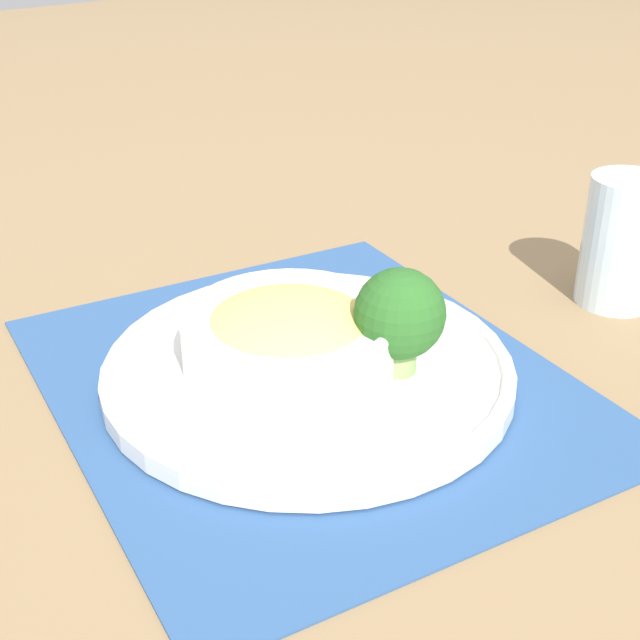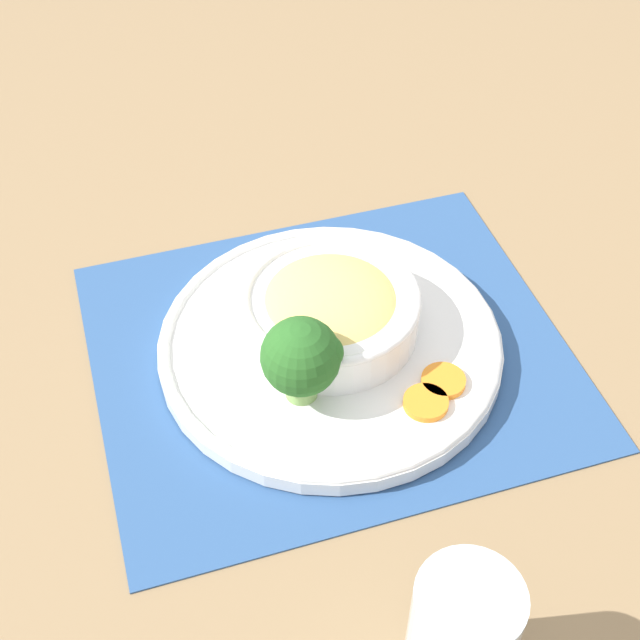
% 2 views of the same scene
% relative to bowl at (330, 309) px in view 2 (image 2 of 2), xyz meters
% --- Properties ---
extents(ground_plane, '(4.00, 4.00, 0.00)m').
position_rel_bowl_xyz_m(ground_plane, '(0.01, 0.01, -0.05)').
color(ground_plane, '#8C704C').
extents(placemat, '(0.50, 0.44, 0.00)m').
position_rel_bowl_xyz_m(placemat, '(0.01, 0.01, -0.05)').
color(placemat, '#2D5184').
rests_on(placemat, ground_plane).
extents(plate, '(0.33, 0.33, 0.02)m').
position_rel_bowl_xyz_m(plate, '(0.01, 0.01, -0.03)').
color(plate, white).
rests_on(plate, placemat).
extents(bowl, '(0.17, 0.17, 0.05)m').
position_rel_bowl_xyz_m(bowl, '(0.00, 0.00, 0.00)').
color(bowl, white).
rests_on(bowl, plate).
extents(broccoli_floret, '(0.07, 0.07, 0.09)m').
position_rel_bowl_xyz_m(broccoli_floret, '(0.06, 0.06, 0.02)').
color(broccoli_floret, '#84AD5B').
rests_on(broccoli_floret, plate).
extents(carrot_slice_near, '(0.04, 0.04, 0.01)m').
position_rel_bowl_xyz_m(carrot_slice_near, '(-0.04, 0.12, -0.02)').
color(carrot_slice_near, orange).
rests_on(carrot_slice_near, plate).
extents(carrot_slice_middle, '(0.04, 0.04, 0.01)m').
position_rel_bowl_xyz_m(carrot_slice_middle, '(-0.06, 0.11, -0.02)').
color(carrot_slice_middle, orange).
rests_on(carrot_slice_middle, plate).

